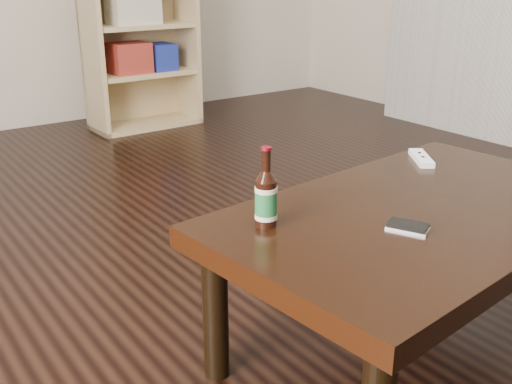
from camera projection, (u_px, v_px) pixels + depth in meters
floor at (326, 318)px, 1.88m from camera, size 5.00×6.00×0.01m
bookshelf at (137, 21)px, 3.92m from camera, size 0.73×0.34×1.34m
coffee_table at (420, 226)px, 1.61m from camera, size 1.21×0.78×0.43m
beer_bottle at (266, 199)px, 1.44m from camera, size 0.07×0.07×0.20m
phone at (408, 227)px, 1.44m from camera, size 0.09×0.11×0.02m
remote at (421, 158)px, 1.96m from camera, size 0.13×0.16×0.02m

